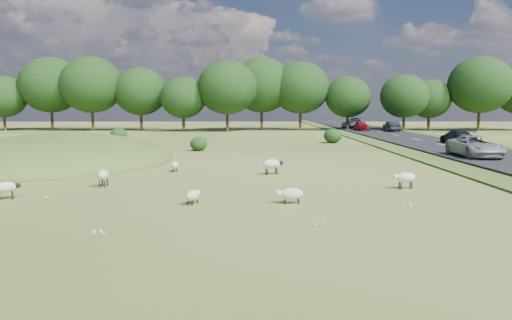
{
  "coord_description": "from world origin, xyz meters",
  "views": [
    {
      "loc": [
        1.83,
        -23.32,
        4.0
      ],
      "look_at": [
        2.0,
        4.0,
        1.0
      ],
      "focal_mm": 35.0,
      "sensor_mm": 36.0,
      "label": 1
    }
  ],
  "objects_px": {
    "sheep_1": "(175,166)",
    "sheep_6": "(193,195)",
    "car_5": "(355,121)",
    "sheep_0": "(405,177)",
    "sheep_4": "(103,175)",
    "car_6": "(392,126)",
    "car_2": "(475,146)",
    "car_4": "(457,137)",
    "car_3": "(350,124)",
    "sheep_2": "(6,187)",
    "sheep_3": "(272,164)",
    "sheep_5": "(291,194)",
    "car_1": "(361,126)"
  },
  "relations": [
    {
      "from": "sheep_1",
      "to": "sheep_6",
      "type": "relative_size",
      "value": 1.02
    },
    {
      "from": "sheep_1",
      "to": "car_5",
      "type": "xyz_separation_m",
      "value": [
        24.81,
        68.48,
        0.54
      ]
    },
    {
      "from": "sheep_0",
      "to": "sheep_4",
      "type": "height_order",
      "value": "sheep_4"
    },
    {
      "from": "car_6",
      "to": "car_2",
      "type": "bearing_deg",
      "value": 83.94
    },
    {
      "from": "sheep_0",
      "to": "sheep_1",
      "type": "bearing_deg",
      "value": -32.99
    },
    {
      "from": "sheep_6",
      "to": "car_2",
      "type": "height_order",
      "value": "car_2"
    },
    {
      "from": "sheep_6",
      "to": "car_4",
      "type": "height_order",
      "value": "car_4"
    },
    {
      "from": "car_3",
      "to": "car_6",
      "type": "distance_m",
      "value": 12.06
    },
    {
      "from": "car_3",
      "to": "car_4",
      "type": "relative_size",
      "value": 0.97
    },
    {
      "from": "sheep_6",
      "to": "car_6",
      "type": "bearing_deg",
      "value": -3.62
    },
    {
      "from": "sheep_2",
      "to": "sheep_4",
      "type": "xyz_separation_m",
      "value": [
        3.15,
        3.32,
        0.07
      ]
    },
    {
      "from": "sheep_3",
      "to": "car_2",
      "type": "bearing_deg",
      "value": 9.33
    },
    {
      "from": "sheep_4",
      "to": "car_2",
      "type": "xyz_separation_m",
      "value": [
        23.64,
        11.89,
        0.42
      ]
    },
    {
      "from": "sheep_1",
      "to": "sheep_5",
      "type": "bearing_deg",
      "value": 24.24
    },
    {
      "from": "sheep_0",
      "to": "sheep_5",
      "type": "bearing_deg",
      "value": 26.56
    },
    {
      "from": "car_3",
      "to": "car_4",
      "type": "distance_m",
      "value": 34.82
    },
    {
      "from": "car_3",
      "to": "car_2",
      "type": "bearing_deg",
      "value": -90.0
    },
    {
      "from": "sheep_1",
      "to": "sheep_5",
      "type": "distance_m",
      "value": 11.72
    },
    {
      "from": "sheep_5",
      "to": "car_4",
      "type": "bearing_deg",
      "value": -125.05
    },
    {
      "from": "car_1",
      "to": "car_5",
      "type": "relative_size",
      "value": 0.89
    },
    {
      "from": "car_3",
      "to": "car_6",
      "type": "bearing_deg",
      "value": -71.64
    },
    {
      "from": "car_1",
      "to": "car_4",
      "type": "height_order",
      "value": "car_1"
    },
    {
      "from": "car_1",
      "to": "car_2",
      "type": "distance_m",
      "value": 38.41
    },
    {
      "from": "car_3",
      "to": "car_5",
      "type": "xyz_separation_m",
      "value": [
        3.8,
        14.89,
        0.04
      ]
    },
    {
      "from": "car_1",
      "to": "car_2",
      "type": "xyz_separation_m",
      "value": [
        0.0,
        -38.41,
        0.07
      ]
    },
    {
      "from": "sheep_4",
      "to": "sheep_1",
      "type": "bearing_deg",
      "value": -28.56
    },
    {
      "from": "car_1",
      "to": "car_2",
      "type": "height_order",
      "value": "car_2"
    },
    {
      "from": "car_1",
      "to": "car_4",
      "type": "distance_m",
      "value": 26.05
    },
    {
      "from": "sheep_3",
      "to": "car_1",
      "type": "relative_size",
      "value": 0.31
    },
    {
      "from": "sheep_1",
      "to": "sheep_5",
      "type": "relative_size",
      "value": 0.94
    },
    {
      "from": "sheep_2",
      "to": "car_6",
      "type": "bearing_deg",
      "value": 28.34
    },
    {
      "from": "sheep_2",
      "to": "car_4",
      "type": "height_order",
      "value": "car_4"
    },
    {
      "from": "sheep_1",
      "to": "car_1",
      "type": "bearing_deg",
      "value": 146.62
    },
    {
      "from": "sheep_4",
      "to": "car_4",
      "type": "xyz_separation_m",
      "value": [
        27.44,
        24.53,
        0.33
      ]
    },
    {
      "from": "sheep_4",
      "to": "car_2",
      "type": "bearing_deg",
      "value": -66.54
    },
    {
      "from": "sheep_6",
      "to": "sheep_4",
      "type": "bearing_deg",
      "value": 68.1
    },
    {
      "from": "sheep_6",
      "to": "car_3",
      "type": "bearing_deg",
      "value": 3.34
    },
    {
      "from": "car_3",
      "to": "car_4",
      "type": "bearing_deg",
      "value": -83.74
    },
    {
      "from": "sheep_5",
      "to": "sheep_6",
      "type": "bearing_deg",
      "value": -1.43
    },
    {
      "from": "sheep_4",
      "to": "sheep_6",
      "type": "relative_size",
      "value": 1.13
    },
    {
      "from": "sheep_1",
      "to": "sheep_6",
      "type": "distance_m",
      "value": 10.21
    },
    {
      "from": "sheep_3",
      "to": "sheep_6",
      "type": "bearing_deg",
      "value": -129.77
    },
    {
      "from": "sheep_5",
      "to": "car_3",
      "type": "relative_size",
      "value": 0.25
    },
    {
      "from": "car_5",
      "to": "sheep_1",
      "type": "bearing_deg",
      "value": 70.09
    },
    {
      "from": "car_4",
      "to": "car_6",
      "type": "relative_size",
      "value": 1.06
    },
    {
      "from": "sheep_2",
      "to": "sheep_5",
      "type": "relative_size",
      "value": 0.93
    },
    {
      "from": "sheep_1",
      "to": "car_3",
      "type": "distance_m",
      "value": 57.56
    },
    {
      "from": "sheep_2",
      "to": "sheep_5",
      "type": "height_order",
      "value": "sheep_2"
    },
    {
      "from": "sheep_3",
      "to": "sheep_4",
      "type": "distance_m",
      "value": 9.49
    },
    {
      "from": "car_1",
      "to": "car_6",
      "type": "distance_m",
      "value": 4.61
    }
  ]
}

